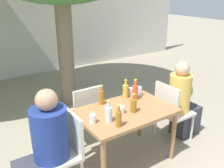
% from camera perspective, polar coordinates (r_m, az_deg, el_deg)
% --- Properties ---
extents(ground_plane, '(30.00, 30.00, 0.00)m').
position_cam_1_polar(ground_plane, '(3.51, 2.85, -16.72)').
color(ground_plane, gray).
extents(cafe_building_wall, '(10.00, 0.08, 2.80)m').
position_cam_1_polar(cafe_building_wall, '(6.68, -19.68, 13.51)').
color(cafe_building_wall, beige).
rests_on(cafe_building_wall, ground_plane).
extents(dining_table_front, '(1.19, 0.79, 0.74)m').
position_cam_1_polar(dining_table_front, '(3.16, 3.06, -7.53)').
color(dining_table_front, '#996B42').
rests_on(dining_table_front, ground_plane).
extents(patio_chair_0, '(0.44, 0.44, 0.91)m').
position_cam_1_polar(patio_chair_0, '(2.88, -10.76, -14.04)').
color(patio_chair_0, beige).
rests_on(patio_chair_0, ground_plane).
extents(patio_chair_1, '(0.44, 0.44, 0.91)m').
position_cam_1_polar(patio_chair_1, '(3.72, 13.36, -5.60)').
color(patio_chair_1, beige).
rests_on(patio_chair_1, ground_plane).
extents(patio_chair_2, '(0.44, 0.44, 0.91)m').
position_cam_1_polar(patio_chair_2, '(3.58, -6.15, -6.28)').
color(patio_chair_2, beige).
rests_on(patio_chair_2, ground_plane).
extents(person_seated_0, '(0.59, 0.38, 1.24)m').
position_cam_1_polar(person_seated_0, '(2.79, -15.24, -14.48)').
color(person_seated_0, '#383842').
rests_on(person_seated_0, ground_plane).
extents(person_seated_1, '(0.56, 0.32, 1.21)m').
position_cam_1_polar(person_seated_1, '(3.88, 15.80, -4.37)').
color(person_seated_1, '#383842').
rests_on(person_seated_1, ground_plane).
extents(water_bottle_0, '(0.08, 0.08, 0.26)m').
position_cam_1_polar(water_bottle_0, '(2.81, -0.81, -6.80)').
color(water_bottle_0, silver).
rests_on(water_bottle_0, dining_table_front).
extents(amber_bottle_1, '(0.06, 0.06, 0.26)m').
position_cam_1_polar(amber_bottle_1, '(3.22, -2.45, -2.97)').
color(amber_bottle_1, '#9E661E').
rests_on(amber_bottle_1, dining_table_front).
extents(soda_bottle_2, '(0.08, 0.08, 0.29)m').
position_cam_1_polar(soda_bottle_2, '(3.36, 5.31, -1.81)').
color(soda_bottle_2, '#DB4C2D').
rests_on(soda_bottle_2, dining_table_front).
extents(amber_bottle_3, '(0.07, 0.07, 0.26)m').
position_cam_1_polar(amber_bottle_3, '(2.72, 1.53, -7.80)').
color(amber_bottle_3, '#9E661E').
rests_on(amber_bottle_3, dining_table_front).
extents(oil_cruet_4, '(0.08, 0.08, 0.26)m').
position_cam_1_polar(oil_cruet_4, '(3.42, 3.12, -1.52)').
color(oil_cruet_4, gold).
rests_on(oil_cruet_4, dining_table_front).
extents(amber_bottle_5, '(0.08, 0.08, 0.24)m').
position_cam_1_polar(amber_bottle_5, '(3.04, 4.93, -4.80)').
color(amber_bottle_5, '#9E661E').
rests_on(amber_bottle_5, dining_table_front).
extents(drinking_glass_0, '(0.08, 0.08, 0.09)m').
position_cam_1_polar(drinking_glass_0, '(3.02, 2.12, -5.91)').
color(drinking_glass_0, white).
rests_on(drinking_glass_0, dining_table_front).
extents(drinking_glass_1, '(0.08, 0.08, 0.11)m').
position_cam_1_polar(drinking_glass_1, '(2.82, -4.45, -7.88)').
color(drinking_glass_1, white).
rests_on(drinking_glass_1, dining_table_front).
extents(drinking_glass_2, '(0.07, 0.07, 0.13)m').
position_cam_1_polar(drinking_glass_2, '(3.51, 6.25, -1.66)').
color(drinking_glass_2, silver).
rests_on(drinking_glass_2, dining_table_front).
extents(drinking_glass_3, '(0.08, 0.08, 0.11)m').
position_cam_1_polar(drinking_glass_3, '(3.50, 4.37, -1.79)').
color(drinking_glass_3, silver).
rests_on(drinking_glass_3, dining_table_front).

